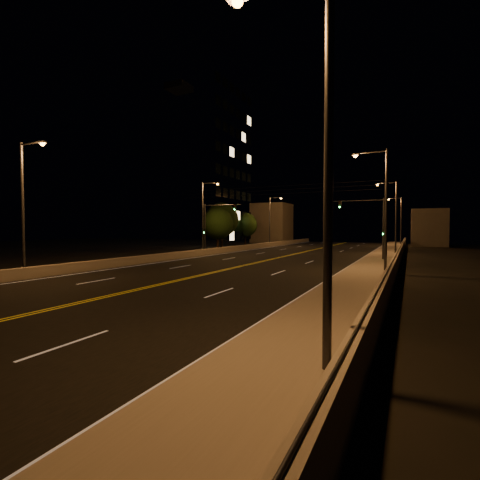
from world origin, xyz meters
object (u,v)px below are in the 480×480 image
at_px(streetlight_0, 316,142).
at_px(traffic_signal_right, 373,222).
at_px(tree_1, 222,220).
at_px(streetlight_2, 394,213).
at_px(streetlight_5, 204,213).
at_px(traffic_signal_left, 211,223).
at_px(streetlight_1, 382,202).
at_px(building_tower, 179,169).
at_px(tree_2, 245,225).
at_px(streetlight_6, 271,218).
at_px(streetlight_4, 25,200).
at_px(streetlight_3, 399,218).
at_px(tree_0, 218,224).

distance_m(streetlight_0, traffic_signal_right, 29.68).
bearing_deg(streetlight_0, tree_1, 121.54).
relative_size(streetlight_2, streetlight_5, 1.00).
bearing_deg(traffic_signal_left, streetlight_1, -25.55).
distance_m(traffic_signal_right, building_tower, 42.38).
xyz_separation_m(streetlight_0, tree_2, (-26.55, 52.51, -1.31)).
distance_m(streetlight_1, traffic_signal_right, 9.92).
height_order(streetlight_6, tree_1, streetlight_6).
bearing_deg(tree_1, streetlight_1, -41.09).
height_order(streetlight_0, building_tower, building_tower).
relative_size(traffic_signal_left, building_tower, 0.21).
xyz_separation_m(streetlight_1, traffic_signal_right, (-1.49, 9.73, -1.27)).
bearing_deg(streetlight_4, streetlight_5, 90.00).
bearing_deg(tree_1, traffic_signal_right, -27.99).
relative_size(streetlight_2, streetlight_4, 1.00).
bearing_deg(streetlight_6, streetlight_4, -90.00).
xyz_separation_m(streetlight_5, traffic_signal_left, (1.09, -0.12, -1.27)).
xyz_separation_m(streetlight_4, tree_1, (-4.81, 35.73, -0.50)).
height_order(streetlight_1, traffic_signal_left, streetlight_1).
bearing_deg(tree_1, streetlight_4, -82.34).
height_order(streetlight_0, traffic_signal_right, streetlight_0).
relative_size(streetlight_2, streetlight_3, 1.00).
bearing_deg(tree_1, streetlight_6, 64.89).
distance_m(streetlight_2, building_tower, 40.32).
bearing_deg(streetlight_2, streetlight_6, 147.39).
relative_size(streetlight_1, tree_1, 1.20).
xyz_separation_m(streetlight_4, traffic_signal_left, (1.09, 22.57, -1.27)).
xyz_separation_m(traffic_signal_left, tree_2, (-6.20, 22.90, -0.04)).
relative_size(streetlight_0, streetlight_6, 1.00).
xyz_separation_m(streetlight_5, tree_0, (-2.50, 7.69, -1.31)).
relative_size(traffic_signal_left, tree_2, 1.01).
distance_m(streetlight_6, tree_1, 11.34).
distance_m(streetlight_4, tree_1, 36.05).
relative_size(streetlight_4, tree_1, 1.20).
height_order(streetlight_4, traffic_signal_left, streetlight_4).
height_order(streetlight_1, streetlight_6, same).
height_order(streetlight_4, tree_1, streetlight_4).
bearing_deg(streetlight_4, streetlight_2, 56.39).
distance_m(streetlight_0, streetlight_5, 36.66).
xyz_separation_m(streetlight_0, tree_0, (-23.94, 37.42, -1.31)).
height_order(streetlight_6, tree_0, streetlight_6).
relative_size(building_tower, tree_1, 4.06).
bearing_deg(streetlight_4, tree_1, 97.66).
height_order(streetlight_0, streetlight_4, same).
bearing_deg(streetlight_4, building_tower, 112.50).
xyz_separation_m(building_tower, tree_0, (14.33, -10.25, -10.86)).
bearing_deg(streetlight_3, streetlight_0, -90.00).
relative_size(streetlight_5, traffic_signal_left, 1.43).
height_order(streetlight_4, streetlight_5, same).
bearing_deg(streetlight_3, streetlight_1, -90.00).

